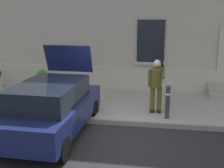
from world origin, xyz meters
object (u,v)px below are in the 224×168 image
Objects in this scene: bollard_near_person at (168,101)px; person_on_phone at (156,83)px; bollard_far_left at (63,96)px; planter_olive at (42,79)px; hatchback_car_navy at (52,107)px.

bollard_near_person is 0.71m from person_on_phone.
person_on_phone is (2.93, 0.43, 0.44)m from bollard_far_left.
planter_olive is at bearing 153.18° from bollard_near_person.
hatchback_car_navy is at bearing -151.43° from person_on_phone.
bollard_far_left is at bearing -176.13° from person_on_phone.
bollard_near_person is 0.60× the size of person_on_phone.
person_on_phone is at bearing 8.35° from bollard_far_left.
bollard_far_left is 2.99m from person_on_phone.
bollard_far_left is 3.14m from planter_olive.
planter_olive is at bearing 116.31° from hatchback_car_navy.
bollard_far_left is (-3.29, 0.00, 0.00)m from bollard_near_person.
hatchback_car_navy reaches higher than bollard_far_left.
person_on_phone is at bearing -24.37° from planter_olive.
bollard_near_person is (3.14, 1.38, -0.09)m from hatchback_car_navy.
hatchback_car_navy is 2.35× the size of person_on_phone.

